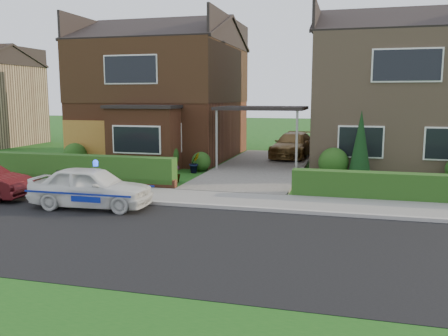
% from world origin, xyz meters
% --- Properties ---
extents(ground, '(120.00, 120.00, 0.00)m').
position_xyz_m(ground, '(0.00, 0.00, 0.00)').
color(ground, '#144A13').
rests_on(ground, ground).
extents(road, '(60.00, 6.00, 0.02)m').
position_xyz_m(road, '(0.00, 0.00, 0.00)').
color(road, black).
rests_on(road, ground).
extents(kerb, '(60.00, 0.16, 0.12)m').
position_xyz_m(kerb, '(0.00, 3.05, 0.06)').
color(kerb, '#9E9993').
rests_on(kerb, ground).
extents(sidewalk, '(60.00, 2.00, 0.10)m').
position_xyz_m(sidewalk, '(0.00, 4.10, 0.05)').
color(sidewalk, slate).
rests_on(sidewalk, ground).
extents(driveway, '(3.80, 12.00, 0.12)m').
position_xyz_m(driveway, '(0.00, 11.00, 0.06)').
color(driveway, '#666059').
rests_on(driveway, ground).
extents(house_left, '(7.50, 9.53, 7.25)m').
position_xyz_m(house_left, '(-5.78, 13.90, 3.81)').
color(house_left, brown).
rests_on(house_left, ground).
extents(house_right, '(7.50, 8.06, 7.25)m').
position_xyz_m(house_right, '(5.80, 13.99, 3.66)').
color(house_right, '#8E7157').
rests_on(house_right, ground).
extents(carport_link, '(3.80, 3.00, 2.77)m').
position_xyz_m(carport_link, '(0.00, 10.95, 2.66)').
color(carport_link, black).
rests_on(carport_link, ground).
extents(garage_door, '(2.20, 0.10, 2.10)m').
position_xyz_m(garage_door, '(-8.25, 9.96, 1.05)').
color(garage_door, '#965F20').
rests_on(garage_door, ground).
extents(dwarf_wall, '(7.70, 0.25, 0.36)m').
position_xyz_m(dwarf_wall, '(-5.80, 5.30, 0.18)').
color(dwarf_wall, brown).
rests_on(dwarf_wall, ground).
extents(hedge_left, '(7.50, 0.55, 0.90)m').
position_xyz_m(hedge_left, '(-5.80, 5.45, 0.00)').
color(hedge_left, '#133E15').
rests_on(hedge_left, ground).
extents(hedge_right, '(7.50, 0.55, 0.80)m').
position_xyz_m(hedge_right, '(5.80, 5.35, 0.00)').
color(hedge_right, '#133E15').
rests_on(hedge_right, ground).
extents(shrub_left_far, '(1.08, 1.08, 1.08)m').
position_xyz_m(shrub_left_far, '(-8.50, 9.50, 0.54)').
color(shrub_left_far, '#133E15').
rests_on(shrub_left_far, ground).
extents(shrub_left_mid, '(1.32, 1.32, 1.32)m').
position_xyz_m(shrub_left_mid, '(-4.00, 9.30, 0.66)').
color(shrub_left_mid, '#133E15').
rests_on(shrub_left_mid, ground).
extents(shrub_left_near, '(0.84, 0.84, 0.84)m').
position_xyz_m(shrub_left_near, '(-2.40, 9.60, 0.42)').
color(shrub_left_near, '#133E15').
rests_on(shrub_left_near, ground).
extents(shrub_right_near, '(1.20, 1.20, 1.20)m').
position_xyz_m(shrub_right_near, '(3.20, 9.40, 0.60)').
color(shrub_right_near, '#133E15').
rests_on(shrub_right_near, ground).
extents(conifer_a, '(0.90, 0.90, 2.60)m').
position_xyz_m(conifer_a, '(4.20, 9.20, 1.30)').
color(conifer_a, black).
rests_on(conifer_a, ground).
extents(police_car, '(3.27, 3.63, 1.37)m').
position_xyz_m(police_car, '(-3.40, 2.22, 0.61)').
color(police_car, silver).
rests_on(police_car, ground).
extents(driveway_car, '(2.20, 4.41, 1.23)m').
position_xyz_m(driveway_car, '(1.00, 14.50, 0.74)').
color(driveway_car, brown).
rests_on(driveway_car, driveway).
extents(potted_plant_a, '(0.46, 0.39, 0.73)m').
position_xyz_m(potted_plant_a, '(-9.00, 6.00, 0.37)').
color(potted_plant_a, gray).
rests_on(potted_plant_a, ground).
extents(potted_plant_b, '(0.60, 0.58, 0.84)m').
position_xyz_m(potted_plant_b, '(-2.50, 9.00, 0.42)').
color(potted_plant_b, gray).
rests_on(potted_plant_b, ground).
extents(potted_plant_c, '(0.49, 0.49, 0.74)m').
position_xyz_m(potted_plant_c, '(-2.50, 6.64, 0.37)').
color(potted_plant_c, gray).
rests_on(potted_plant_c, ground).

